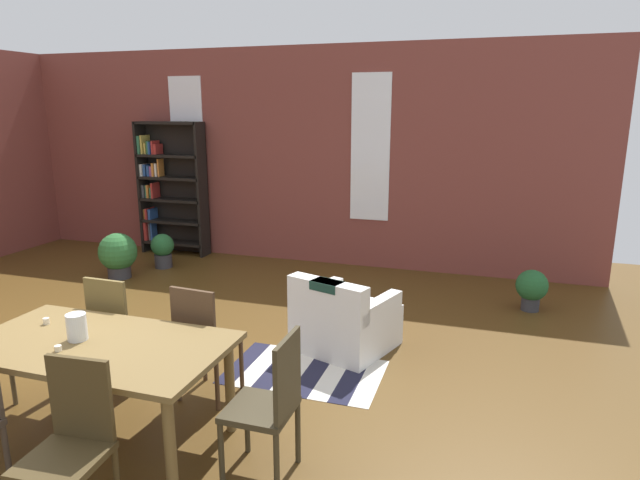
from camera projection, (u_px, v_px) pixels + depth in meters
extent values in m
plane|color=#513715|center=(74.00, 395.00, 4.38)|extent=(11.22, 11.22, 0.00)
cube|color=brown|center=(276.00, 156.00, 8.06)|extent=(9.24, 0.12, 3.11)
cube|color=white|center=(188.00, 144.00, 8.38)|extent=(0.55, 0.02, 2.02)
cube|color=white|center=(370.00, 148.00, 7.53)|extent=(0.55, 0.02, 2.02)
cube|color=brown|center=(97.00, 345.00, 3.62)|extent=(1.75, 0.95, 0.04)
cylinder|color=brown|center=(170.00, 447.00, 3.13)|extent=(0.07, 0.07, 0.69)
cylinder|color=brown|center=(53.00, 356.00, 4.28)|extent=(0.07, 0.07, 0.69)
cylinder|color=brown|center=(230.00, 386.00, 3.82)|extent=(0.07, 0.07, 0.69)
cylinder|color=silver|center=(77.00, 327.00, 3.64)|extent=(0.13, 0.13, 0.18)
cylinder|color=silver|center=(46.00, 321.00, 3.92)|extent=(0.04, 0.04, 0.05)
cylinder|color=silver|center=(58.00, 348.00, 3.48)|extent=(0.04, 0.04, 0.04)
cube|color=brown|center=(125.00, 330.00, 4.51)|extent=(0.41, 0.41, 0.04)
cube|color=brown|center=(106.00, 310.00, 4.29)|extent=(0.38, 0.04, 0.50)
cylinder|color=brown|center=(158.00, 351.00, 4.68)|extent=(0.04, 0.04, 0.43)
cylinder|color=brown|center=(123.00, 345.00, 4.79)|extent=(0.04, 0.04, 0.43)
cylinder|color=brown|center=(131.00, 369.00, 4.35)|extent=(0.04, 0.04, 0.43)
cylinder|color=brown|center=(94.00, 362.00, 4.46)|extent=(0.04, 0.04, 0.43)
cube|color=#473221|center=(209.00, 343.00, 4.28)|extent=(0.43, 0.43, 0.04)
cube|color=#473221|center=(193.00, 321.00, 4.05)|extent=(0.38, 0.06, 0.50)
cylinder|color=#473221|center=(241.00, 364.00, 4.43)|extent=(0.04, 0.04, 0.43)
cylinder|color=#473221|center=(204.00, 357.00, 4.56)|extent=(0.04, 0.04, 0.43)
cylinder|color=#473221|center=(217.00, 384.00, 4.11)|extent=(0.04, 0.04, 0.43)
cylinder|color=#473221|center=(178.00, 376.00, 4.24)|extent=(0.04, 0.04, 0.43)
cylinder|color=brown|center=(12.00, 379.00, 4.19)|extent=(0.04, 0.04, 0.43)
cube|color=#41321A|center=(63.00, 461.00, 2.85)|extent=(0.43, 0.43, 0.04)
cube|color=#41321A|center=(81.00, 400.00, 2.96)|extent=(0.38, 0.06, 0.50)
cylinder|color=#41321A|center=(62.00, 472.00, 3.11)|extent=(0.04, 0.04, 0.43)
cube|color=#3A3220|center=(260.00, 409.00, 3.33)|extent=(0.40, 0.40, 0.04)
cube|color=#3A3220|center=(287.00, 377.00, 3.22)|extent=(0.03, 0.38, 0.50)
cylinder|color=#3A3220|center=(247.00, 423.00, 3.61)|extent=(0.04, 0.04, 0.43)
cylinder|color=#3A3220|center=(221.00, 455.00, 3.27)|extent=(0.04, 0.04, 0.43)
cylinder|color=#3A3220|center=(298.00, 432.00, 3.50)|extent=(0.04, 0.04, 0.43)
cylinder|color=#3A3220|center=(277.00, 466.00, 3.17)|extent=(0.04, 0.04, 0.43)
cylinder|color=#45392E|center=(7.00, 457.00, 3.25)|extent=(0.04, 0.04, 0.43)
cube|color=black|center=(144.00, 188.00, 8.59)|extent=(0.04, 0.29, 2.05)
cube|color=black|center=(202.00, 191.00, 8.28)|extent=(0.04, 0.29, 2.05)
cube|color=black|center=(177.00, 188.00, 8.56)|extent=(1.09, 0.01, 2.05)
cube|color=black|center=(176.00, 242.00, 8.64)|extent=(1.05, 0.29, 0.04)
cube|color=#B22D28|center=(149.00, 230.00, 8.74)|extent=(0.05, 0.24, 0.29)
cube|color=#4C4C51|center=(152.00, 231.00, 8.73)|extent=(0.03, 0.15, 0.27)
cube|color=#284C8C|center=(154.00, 231.00, 8.72)|extent=(0.03, 0.15, 0.29)
cube|color=black|center=(175.00, 221.00, 8.56)|extent=(1.05, 0.29, 0.04)
cube|color=orange|center=(147.00, 213.00, 8.68)|extent=(0.03, 0.17, 0.16)
cube|color=#B22D28|center=(150.00, 213.00, 8.66)|extent=(0.03, 0.24, 0.17)
cube|color=#284C8C|center=(153.00, 214.00, 8.65)|extent=(0.04, 0.21, 0.16)
cube|color=black|center=(173.00, 200.00, 8.48)|extent=(1.05, 0.29, 0.04)
cube|color=#4C4C51|center=(146.00, 191.00, 8.59)|extent=(0.04, 0.18, 0.20)
cube|color=#33724C|center=(148.00, 191.00, 8.58)|extent=(0.03, 0.15, 0.20)
cube|color=orange|center=(150.00, 191.00, 8.57)|extent=(0.03, 0.18, 0.20)
cube|color=#33724C|center=(153.00, 192.00, 8.56)|extent=(0.03, 0.16, 0.16)
cube|color=#B22D28|center=(155.00, 190.00, 8.54)|extent=(0.03, 0.21, 0.24)
cube|color=black|center=(172.00, 178.00, 8.40)|extent=(1.05, 0.29, 0.04)
cube|color=white|center=(144.00, 170.00, 8.51)|extent=(0.04, 0.20, 0.18)
cube|color=#284C8C|center=(147.00, 170.00, 8.50)|extent=(0.04, 0.16, 0.18)
cube|color=#284C8C|center=(150.00, 171.00, 8.48)|extent=(0.05, 0.15, 0.17)
cube|color=#8C4C8C|center=(153.00, 171.00, 8.47)|extent=(0.04, 0.16, 0.16)
cube|color=orange|center=(156.00, 169.00, 8.45)|extent=(0.03, 0.19, 0.21)
cube|color=white|center=(158.00, 170.00, 8.44)|extent=(0.04, 0.16, 0.20)
cube|color=orange|center=(161.00, 168.00, 8.41)|extent=(0.03, 0.15, 0.27)
cube|color=black|center=(170.00, 156.00, 8.31)|extent=(1.05, 0.29, 0.04)
cube|color=#33724C|center=(142.00, 145.00, 8.42)|extent=(0.04, 0.23, 0.27)
cube|color=gold|center=(145.00, 144.00, 8.41)|extent=(0.03, 0.23, 0.29)
cube|color=gold|center=(148.00, 148.00, 8.41)|extent=(0.03, 0.18, 0.17)
cube|color=#33724C|center=(151.00, 147.00, 8.39)|extent=(0.04, 0.18, 0.20)
cube|color=#284C8C|center=(153.00, 148.00, 8.38)|extent=(0.03, 0.24, 0.19)
cube|color=#B22D28|center=(155.00, 147.00, 8.36)|extent=(0.03, 0.20, 0.20)
cube|color=#B22D28|center=(158.00, 149.00, 8.35)|extent=(0.05, 0.20, 0.15)
cube|color=black|center=(168.00, 123.00, 8.20)|extent=(1.05, 0.29, 0.04)
cube|color=silver|center=(346.00, 327.00, 5.21)|extent=(1.01, 1.01, 0.40)
cube|color=silver|center=(327.00, 300.00, 4.87)|extent=(0.81, 0.40, 0.35)
cube|color=silver|center=(378.00, 308.00, 4.95)|extent=(0.34, 0.72, 0.15)
cube|color=silver|center=(318.00, 293.00, 5.34)|extent=(0.34, 0.72, 0.15)
cube|color=#19382D|center=(327.00, 285.00, 4.84)|extent=(0.32, 0.25, 0.08)
cylinder|color=#333338|center=(530.00, 304.00, 6.20)|extent=(0.20, 0.20, 0.15)
sphere|color=#235B2D|center=(532.00, 285.00, 6.15)|extent=(0.36, 0.36, 0.36)
cylinder|color=#333338|center=(120.00, 272.00, 7.39)|extent=(0.30, 0.30, 0.16)
sphere|color=#2D6B33|center=(118.00, 252.00, 7.32)|extent=(0.51, 0.51, 0.51)
cylinder|color=#333338|center=(163.00, 261.00, 7.87)|extent=(0.25, 0.25, 0.20)
sphere|color=#235B2D|center=(162.00, 245.00, 7.81)|extent=(0.33, 0.33, 0.33)
cube|color=#1E1E33|center=(244.00, 362.00, 4.93)|extent=(0.17, 0.86, 0.01)
cube|color=silver|center=(261.00, 365.00, 4.88)|extent=(0.17, 0.86, 0.01)
cube|color=#1E1E33|center=(278.00, 367.00, 4.83)|extent=(0.17, 0.86, 0.01)
cube|color=silver|center=(296.00, 370.00, 4.78)|extent=(0.17, 0.86, 0.01)
cube|color=#1E1E33|center=(314.00, 373.00, 4.73)|extent=(0.17, 0.86, 0.01)
cube|color=silver|center=(332.00, 376.00, 4.68)|extent=(0.17, 0.86, 0.01)
cube|color=#1E1E33|center=(351.00, 379.00, 4.63)|extent=(0.17, 0.86, 0.01)
cube|color=silver|center=(370.00, 382.00, 4.58)|extent=(0.17, 0.86, 0.01)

